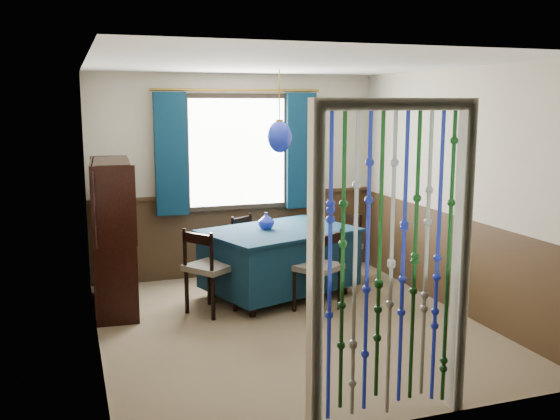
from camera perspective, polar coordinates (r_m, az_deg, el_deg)
name	(u,v)px	position (r m, az deg, el deg)	size (l,w,h in m)	color
floor	(291,325)	(6.20, 0.99, -10.50)	(4.00, 4.00, 0.00)	brown
ceiling	(292,64)	(5.83, 1.06, 13.23)	(4.00, 4.00, 0.00)	silver
wall_back	(236,176)	(7.78, -4.01, 3.12)	(3.60, 3.60, 0.00)	#BDB49B
wall_front	(397,244)	(4.10, 10.61, -3.06)	(3.60, 3.60, 0.00)	#BDB49B
wall_left	(93,210)	(5.55, -16.75, 0.03)	(4.00, 4.00, 0.00)	#BDB49B
wall_right	(454,191)	(6.71, 15.64, 1.72)	(4.00, 4.00, 0.00)	#BDB49B
wainscot_back	(237,235)	(7.89, -3.92, -2.32)	(3.60, 3.60, 0.00)	#382515
wainscot_front	(392,353)	(4.33, 10.19, -12.74)	(3.60, 3.60, 0.00)	#382515
wainscot_left	(99,294)	(5.72, -16.23, -7.39)	(4.00, 4.00, 0.00)	#382515
wainscot_right	(450,261)	(6.84, 15.24, -4.52)	(4.00, 4.00, 0.00)	#382515
window	(237,152)	(7.70, -3.94, 5.29)	(1.32, 0.12, 1.42)	black
doorway	(391,272)	(4.19, 10.12, -5.56)	(1.16, 0.12, 2.18)	silver
dining_table	(279,258)	(6.98, -0.06, -4.37)	(1.86, 1.54, 0.77)	#0A2438
chair_near	(320,268)	(6.49, 3.65, -5.30)	(0.58, 0.58, 0.87)	black
chair_far	(250,247)	(7.52, -2.73, -3.41)	(0.55, 0.54, 0.81)	black
chair_left	(209,268)	(6.45, -6.55, -5.31)	(0.60, 0.60, 0.89)	black
chair_right	(342,245)	(7.61, 5.71, -3.21)	(0.46, 0.47, 0.84)	black
sideboard	(114,256)	(6.80, -14.94, -4.12)	(0.49, 1.22, 1.57)	black
pendant_lamp	(279,137)	(6.78, -0.07, 6.72)	(0.28, 0.28, 0.88)	olive
vase_table	(266,221)	(6.91, -1.27, -1.05)	(0.16, 0.16, 0.17)	#17259E
bowl_shelf	(119,208)	(6.51, -14.50, 0.17)	(0.21, 0.21, 0.05)	beige
vase_sideboard	(117,224)	(6.92, -14.67, -1.21)	(0.16, 0.16, 0.17)	beige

